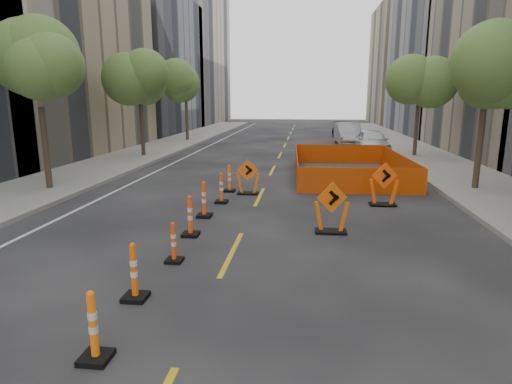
# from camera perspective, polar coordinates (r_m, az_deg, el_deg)

# --- Properties ---
(ground_plane) EXTENTS (140.00, 140.00, 0.00)m
(ground_plane) POSITION_cam_1_polar(r_m,az_deg,el_deg) (6.85, -9.38, -19.80)
(ground_plane) COLOR black
(sidewalk_left) EXTENTS (4.00, 90.00, 0.15)m
(sidewalk_left) POSITION_cam_1_polar(r_m,az_deg,el_deg) (20.86, -24.25, 1.51)
(sidewalk_left) COLOR gray
(sidewalk_left) RESTS_ON ground
(sidewalk_right) EXTENTS (4.00, 90.00, 0.15)m
(sidewalk_right) POSITION_cam_1_polar(r_m,az_deg,el_deg) (19.32, 28.79, 0.27)
(sidewalk_right) COLOR gray
(sidewalk_right) RESTS_ON ground
(bld_left_d) EXTENTS (12.00, 16.00, 14.00)m
(bld_left_d) POSITION_cam_1_polar(r_m,az_deg,el_deg) (48.62, -16.52, 15.93)
(bld_left_d) COLOR #4C4C51
(bld_left_d) RESTS_ON ground
(bld_left_e) EXTENTS (12.00, 20.00, 20.00)m
(bld_left_e) POSITION_cam_1_polar(r_m,az_deg,el_deg) (64.26, -10.70, 17.93)
(bld_left_e) COLOR gray
(bld_left_e) RESTS_ON ground
(bld_right_d) EXTENTS (12.00, 18.00, 20.00)m
(bld_right_d) POSITION_cam_1_polar(r_m,az_deg,el_deg) (48.65, 26.54, 18.72)
(bld_right_d) COLOR gray
(bld_right_d) RESTS_ON ground
(bld_right_e) EXTENTS (12.00, 14.00, 16.00)m
(bld_right_e) POSITION_cam_1_polar(r_m,az_deg,el_deg) (66.08, 20.94, 15.45)
(bld_right_e) COLOR tan
(bld_right_e) RESTS_ON ground
(tree_l_b) EXTENTS (2.80, 2.80, 5.95)m
(tree_l_b) POSITION_cam_1_polar(r_m,az_deg,el_deg) (18.57, -27.09, 13.88)
(tree_l_b) COLOR #382B1E
(tree_l_b) RESTS_ON ground
(tree_l_c) EXTENTS (2.80, 2.80, 5.95)m
(tree_l_c) POSITION_cam_1_polar(r_m,az_deg,el_deg) (27.49, -15.26, 13.88)
(tree_l_c) COLOR #382B1E
(tree_l_c) RESTS_ON ground
(tree_l_d) EXTENTS (2.80, 2.80, 5.95)m
(tree_l_d) POSITION_cam_1_polar(r_m,az_deg,el_deg) (36.96, -9.36, 13.67)
(tree_l_d) COLOR #382B1E
(tree_l_d) RESTS_ON ground
(tree_r_b) EXTENTS (2.80, 2.80, 5.95)m
(tree_r_b) POSITION_cam_1_polar(r_m,az_deg,el_deg) (18.79, 28.50, 13.71)
(tree_r_b) COLOR #382B1E
(tree_r_b) RESTS_ON ground
(tree_r_c) EXTENTS (2.80, 2.80, 5.95)m
(tree_r_c) POSITION_cam_1_polar(r_m,az_deg,el_deg) (28.35, 21.03, 13.45)
(tree_r_c) COLOR #382B1E
(tree_r_c) RESTS_ON ground
(channelizer_2) EXTENTS (0.42, 0.42, 1.06)m
(channelizer_2) POSITION_cam_1_polar(r_m,az_deg,el_deg) (6.63, -20.89, -16.36)
(channelizer_2) COLOR #FC660A
(channelizer_2) RESTS_ON ground
(channelizer_3) EXTENTS (0.43, 0.43, 1.10)m
(channelizer_3) POSITION_cam_1_polar(r_m,az_deg,el_deg) (8.21, -15.97, -10.14)
(channelizer_3) COLOR #DD5709
(channelizer_3) RESTS_ON ground
(channelizer_4) EXTENTS (0.37, 0.37, 0.94)m
(channelizer_4) POSITION_cam_1_polar(r_m,az_deg,el_deg) (9.82, -10.94, -6.58)
(channelizer_4) COLOR #E93C09
(channelizer_4) RESTS_ON ground
(channelizer_5) EXTENTS (0.44, 0.44, 1.11)m
(channelizer_5) POSITION_cam_1_polar(r_m,az_deg,el_deg) (11.54, -8.79, -3.17)
(channelizer_5) COLOR #FB3F0A
(channelizer_5) RESTS_ON ground
(channelizer_6) EXTENTS (0.45, 0.45, 1.13)m
(channelizer_6) POSITION_cam_1_polar(r_m,az_deg,el_deg) (13.31, -6.95, -0.97)
(channelizer_6) COLOR #EF410A
(channelizer_6) RESTS_ON ground
(channelizer_7) EXTENTS (0.43, 0.43, 1.09)m
(channelizer_7) POSITION_cam_1_polar(r_m,az_deg,el_deg) (15.06, -4.64, 0.57)
(channelizer_7) COLOR #E44A09
(channelizer_7) RESTS_ON ground
(channelizer_8) EXTENTS (0.43, 0.43, 1.08)m
(channelizer_8) POSITION_cam_1_polar(r_m,az_deg,el_deg) (16.87, -3.56, 1.86)
(channelizer_8) COLOR #FF5C0A
(channelizer_8) RESTS_ON ground
(chevron_sign_left) EXTENTS (0.92, 0.58, 1.35)m
(chevron_sign_left) POSITION_cam_1_polar(r_m,az_deg,el_deg) (16.37, -1.09, 2.03)
(chevron_sign_left) COLOR #E55209
(chevron_sign_left) RESTS_ON ground
(chevron_sign_center) EXTENTS (1.09, 0.85, 1.44)m
(chevron_sign_center) POSITION_cam_1_polar(r_m,az_deg,el_deg) (11.81, 10.05, -2.04)
(chevron_sign_center) COLOR #E05509
(chevron_sign_center) RESTS_ON ground
(chevron_sign_right) EXTENTS (1.11, 0.81, 1.51)m
(chevron_sign_right) POSITION_cam_1_polar(r_m,az_deg,el_deg) (15.23, 16.69, 1.01)
(chevron_sign_right) COLOR #FF4A0A
(chevron_sign_right) RESTS_ON ground
(safety_fence) EXTENTS (5.15, 8.43, 1.03)m
(safety_fence) POSITION_cam_1_polar(r_m,az_deg,el_deg) (20.88, 12.13, 3.58)
(safety_fence) COLOR #E7470C
(safety_fence) RESTS_ON ground
(parked_car_near) EXTENTS (2.05, 4.80, 1.62)m
(parked_car_near) POSITION_cam_1_polar(r_m,az_deg,el_deg) (29.57, 15.19, 6.53)
(parked_car_near) COLOR white
(parked_car_near) RESTS_ON ground
(parked_car_mid) EXTENTS (1.99, 5.15, 1.68)m
(parked_car_mid) POSITION_cam_1_polar(r_m,az_deg,el_deg) (34.90, 12.18, 7.57)
(parked_car_mid) COLOR #A9A9AF
(parked_car_mid) RESTS_ON ground
(parked_car_far) EXTENTS (2.41, 5.14, 1.45)m
(parked_car_far) POSITION_cam_1_polar(r_m,az_deg,el_deg) (40.54, 11.85, 8.07)
(parked_car_far) COLOR black
(parked_car_far) RESTS_ON ground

